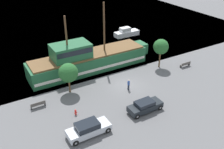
{
  "coord_description": "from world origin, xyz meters",
  "views": [
    {
      "loc": [
        -17.49,
        -25.82,
        19.13
      ],
      "look_at": [
        -1.23,
        2.0,
        1.2
      ],
      "focal_mm": 40.0,
      "sensor_mm": 36.0,
      "label": 1
    }
  ],
  "objects": [
    {
      "name": "bench_promenade_east",
      "position": [
        11.79,
        0.01,
        0.45
      ],
      "size": [
        1.98,
        0.45,
        0.85
      ],
      "color": "#4C4742",
      "rests_on": "ground_plane"
    },
    {
      "name": "parked_car_curb_front",
      "position": [
        -9.22,
        -6.57,
        0.8
      ],
      "size": [
        4.84,
        1.89,
        1.62
      ],
      "color": "#B7BCC6",
      "rests_on": "ground_plane"
    },
    {
      "name": "bench_promenade_west",
      "position": [
        -12.59,
        1.13,
        0.44
      ],
      "size": [
        1.88,
        0.45,
        0.85
      ],
      "color": "#4C4742",
      "rests_on": "ground_plane"
    },
    {
      "name": "water_surface",
      "position": [
        0.0,
        44.0,
        0.0
      ],
      "size": [
        80.0,
        80.0,
        0.0
      ],
      "primitive_type": "plane",
      "color": "#33566B",
      "rests_on": "ground"
    },
    {
      "name": "pirate_ship",
      "position": [
        -2.79,
        7.33,
        1.81
      ],
      "size": [
        20.68,
        4.6,
        10.53
      ],
      "color": "#1E5633",
      "rests_on": "water_surface"
    },
    {
      "name": "fire_hydrant",
      "position": [
        -9.08,
        -2.65,
        0.41
      ],
      "size": [
        0.42,
        0.25,
        0.76
      ],
      "color": "red",
      "rests_on": "ground_plane"
    },
    {
      "name": "ground_plane",
      "position": [
        0.0,
        0.0,
        0.0
      ],
      "size": [
        160.0,
        160.0,
        0.0
      ],
      "primitive_type": "plane",
      "color": "#5B5B5E"
    },
    {
      "name": "moored_boat_dockside",
      "position": [
        11.36,
        17.34,
        0.73
      ],
      "size": [
        5.55,
        1.82,
        1.93
      ],
      "color": "silver",
      "rests_on": "water_surface"
    },
    {
      "name": "parked_car_curb_mid",
      "position": [
        -1.33,
        -6.28,
        0.74
      ],
      "size": [
        4.46,
        1.77,
        1.46
      ],
      "color": "black",
      "rests_on": "ground_plane"
    },
    {
      "name": "tree_row_mideast",
      "position": [
        7.98,
        2.21,
        3.59
      ],
      "size": [
        2.45,
        2.45,
        4.84
      ],
      "color": "brown",
      "rests_on": "ground_plane"
    },
    {
      "name": "pedestrian_walking_near",
      "position": [
        -0.37,
        -1.15,
        0.82
      ],
      "size": [
        0.32,
        0.32,
        1.63
      ],
      "color": "#232838",
      "rests_on": "ground_plane"
    },
    {
      "name": "tree_row_east",
      "position": [
        -7.73,
        2.52,
        3.03
      ],
      "size": [
        2.66,
        2.66,
        4.37
      ],
      "color": "brown",
      "rests_on": "ground_plane"
    }
  ]
}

